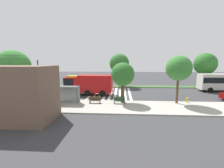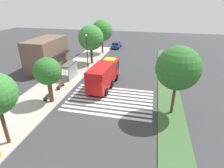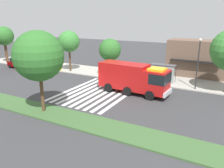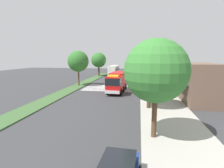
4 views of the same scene
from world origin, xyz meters
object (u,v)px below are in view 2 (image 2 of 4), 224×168
at_px(sidewalk_tree_center, 48,72).
at_px(sidewalk_tree_far_east, 102,31).
at_px(bus_stop_shelter, 71,68).
at_px(bench_near_shelter, 61,85).
at_px(fire_truck, 104,73).
at_px(bench_west_of_shelter, 48,96).
at_px(street_lamp, 87,49).
at_px(sidewalk_tree_east, 91,38).
at_px(median_tree_west, 178,68).
at_px(parked_car_mid, 116,45).

bearing_deg(sidewalk_tree_center, sidewalk_tree_far_east, 0.00).
height_order(bus_stop_shelter, bench_near_shelter, bus_stop_shelter).
bearing_deg(fire_truck, bench_west_of_shelter, 137.67).
xyz_separation_m(bench_west_of_shelter, street_lamp, (12.27, -1.12, 3.31)).
bearing_deg(sidewalk_tree_center, sidewalk_tree_east, 0.00).
bearing_deg(sidewalk_tree_far_east, median_tree_west, -147.96).
bearing_deg(fire_truck, median_tree_west, -117.10).
height_order(sidewalk_tree_east, median_tree_west, median_tree_west).
distance_m(fire_truck, sidewalk_tree_center, 8.59).
bearing_deg(fire_truck, sidewalk_tree_east, 31.85).
height_order(street_lamp, sidewalk_tree_center, street_lamp).
bearing_deg(parked_car_mid, sidewalk_tree_far_east, 163.90).
xyz_separation_m(fire_truck, bench_near_shelter, (-2.40, 6.07, -1.44)).
bearing_deg(fire_truck, sidewalk_tree_center, 143.44).
bearing_deg(bench_west_of_shelter, median_tree_west, -89.04).
height_order(bench_near_shelter, street_lamp, street_lamp).
distance_m(fire_truck, street_lamp, 8.28).
height_order(bench_near_shelter, sidewalk_tree_center, sidewalk_tree_center).
bearing_deg(bench_near_shelter, street_lamp, -7.31).
relative_size(bench_west_of_shelter, street_lamp, 0.25).
bearing_deg(sidewalk_tree_far_east, sidewalk_tree_east, 180.00).
distance_m(bench_west_of_shelter, street_lamp, 12.76).
xyz_separation_m(fire_truck, sidewalk_tree_far_east, (18.12, 5.35, 3.45)).
height_order(bus_stop_shelter, bench_west_of_shelter, bus_stop_shelter).
height_order(fire_truck, bus_stop_shelter, fire_truck).
bearing_deg(median_tree_west, fire_truck, 59.38).
relative_size(bench_near_shelter, bench_west_of_shelter, 1.00).
bearing_deg(median_tree_west, bus_stop_shelter, 65.16).
distance_m(bench_near_shelter, sidewalk_tree_far_east, 21.10).
xyz_separation_m(parked_car_mid, bus_stop_shelter, (-22.80, 2.96, 1.03)).
bearing_deg(sidewalk_tree_east, bus_stop_shelter, 174.74).
bearing_deg(street_lamp, sidewalk_tree_center, 178.20).
bearing_deg(sidewalk_tree_east, sidewalk_tree_center, 180.00).
height_order(fire_truck, sidewalk_tree_east, sidewalk_tree_east).
distance_m(street_lamp, sidewalk_tree_far_east, 11.86).
relative_size(fire_truck, parked_car_mid, 1.97).
relative_size(parked_car_mid, sidewalk_tree_east, 0.59).
bearing_deg(sidewalk_tree_east, median_tree_west, -136.31).
distance_m(fire_truck, bus_stop_shelter, 6.32).
xyz_separation_m(bench_near_shelter, sidewalk_tree_far_east, (20.51, -0.72, 4.88)).
relative_size(bus_stop_shelter, sidewalk_tree_center, 0.60).
bearing_deg(sidewalk_tree_east, sidewalk_tree_far_east, 0.00).
relative_size(parked_car_mid, median_tree_west, 0.58).
relative_size(bus_stop_shelter, bench_near_shelter, 2.19).
bearing_deg(bus_stop_shelter, fire_truck, -104.70).
xyz_separation_m(bus_stop_shelter, sidewalk_tree_far_east, (16.51, -0.77, 3.59)).
xyz_separation_m(fire_truck, bench_west_of_shelter, (-5.89, 6.07, -1.44)).
bearing_deg(bench_west_of_shelter, sidewalk_tree_center, -122.52).
xyz_separation_m(parked_car_mid, sidewalk_tree_far_east, (-6.29, 2.20, 4.62)).
bearing_deg(sidewalk_tree_far_east, street_lamp, -178.05).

